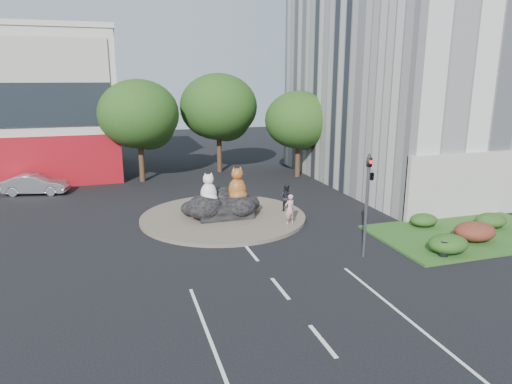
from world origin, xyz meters
The scene contains 21 objects.
ground centered at (0.00, 0.00, 0.00)m, with size 120.00×120.00×0.00m, color black.
roundabout_island centered at (0.00, 10.00, 0.10)m, with size 10.00×10.00×0.20m, color brown.
rock_plinth centered at (0.00, 10.00, 0.65)m, with size 3.20×2.60×0.90m, color black, non-canonical shape.
grass_verge centered at (12.00, 3.00, 0.06)m, with size 10.00×6.00×0.12m, color #2B4B19.
tree_left centered at (-3.93, 22.06, 5.25)m, with size 6.46×6.46×8.27m.
tree_mid centered at (3.07, 24.06, 5.56)m, with size 6.84×6.84×8.76m.
tree_right centered at (9.07, 20.06, 4.63)m, with size 5.70×5.70×7.30m.
hedge_near_green centered at (9.00, 1.00, 0.57)m, with size 2.00×1.60×0.90m, color #1C3A12.
hedge_red centered at (11.50, 2.00, 0.61)m, with size 2.20×1.76×0.99m, color #4F1519.
hedge_mid_green centered at (14.00, 3.50, 0.53)m, with size 1.80×1.44×0.81m, color #1C3A12.
hedge_back_green centered at (10.50, 4.80, 0.48)m, with size 1.60×1.28×0.72m, color #1C3A12.
traffic_light centered at (5.10, 2.00, 3.62)m, with size 0.44×1.24×5.00m.
street_lamp centered at (12.82, 8.00, 4.55)m, with size 2.34×0.22×8.06m.
cat_white centered at (-0.91, 9.79, 2.03)m, with size 1.11×0.96×1.86m, color silver, non-canonical shape.
cat_tabby centered at (0.86, 9.84, 2.15)m, with size 1.26×1.09×2.10m, color #C86129, non-canonical shape.
kitten_calico centered at (-1.33, 9.20, 0.62)m, with size 0.50×0.43×0.83m, color beige, non-canonical shape.
kitten_white centered at (1.44, 8.96, 0.59)m, with size 0.47×0.41×0.79m, color silver, non-canonical shape.
pedestrian_pink centered at (3.27, 7.27, 1.07)m, with size 0.63×0.42×1.74m, color #CB8392.
pedestrian_dark centered at (4.00, 9.80, 1.06)m, with size 0.84×0.65×1.73m, color black.
parked_car centered at (-11.79, 19.98, 0.75)m, with size 1.58×4.52×1.49m, color #B5B6BD.
litter_bin centered at (8.56, 0.74, 0.49)m, with size 0.48×0.48×0.75m, color black.
Camera 1 is at (-6.04, -16.00, 8.37)m, focal length 32.00 mm.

